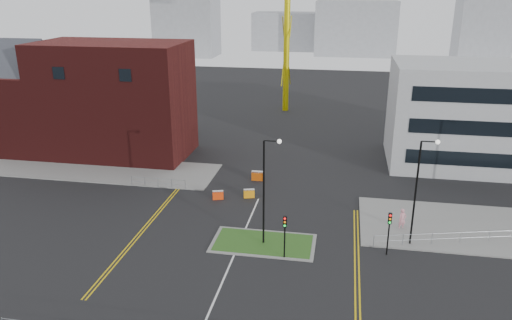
{
  "coord_description": "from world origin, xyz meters",
  "views": [
    {
      "loc": [
        7.96,
        -28.46,
        20.38
      ],
      "look_at": [
        0.17,
        14.62,
        5.0
      ],
      "focal_mm": 35.0,
      "sensor_mm": 36.0,
      "label": 1
    }
  ],
  "objects": [
    {
      "name": "grass_island",
      "position": [
        2.0,
        8.0,
        0.06
      ],
      "size": [
        8.0,
        4.0,
        0.12
      ],
      "primitive_type": "cube",
      "color": "#26531B",
      "rests_on": "ground"
    },
    {
      "name": "brick_building",
      "position": [
        -22.97,
        28.0,
        6.85
      ],
      "size": [
        24.2,
        10.07,
        14.24
      ],
      "color": "#431110",
      "rests_on": "ground"
    },
    {
      "name": "pedestrian",
      "position": [
        13.57,
        12.68,
        0.99
      ],
      "size": [
        0.85,
        0.75,
        1.97
      ],
      "primitive_type": "imported",
      "rotation": [
        0.0,
        0.0,
        0.47
      ],
      "color": "pink",
      "rests_on": "ground"
    },
    {
      "name": "pavement_left",
      "position": [
        -20.0,
        22.0,
        0.06
      ],
      "size": [
        28.0,
        8.0,
        0.12
      ],
      "primitive_type": "cube",
      "color": "slate",
      "rests_on": "ground"
    },
    {
      "name": "ground",
      "position": [
        0.0,
        0.0,
        0.0
      ],
      "size": [
        200.0,
        200.0,
        0.0
      ],
      "primitive_type": "plane",
      "color": "black",
      "rests_on": "ground"
    },
    {
      "name": "yellow_left_b",
      "position": [
        -8.7,
        10.0,
        0.01
      ],
      "size": [
        0.12,
        24.0,
        0.01
      ],
      "primitive_type": "cube",
      "color": "gold",
      "rests_on": "ground"
    },
    {
      "name": "centre_line",
      "position": [
        0.0,
        2.0,
        0.01
      ],
      "size": [
        0.15,
        30.0,
        0.01
      ],
      "primitive_type": "cube",
      "color": "silver",
      "rests_on": "ground"
    },
    {
      "name": "skyline_a",
      "position": [
        -40.0,
        120.0,
        11.0
      ],
      "size": [
        18.0,
        12.0,
        22.0
      ],
      "primitive_type": "cube",
      "color": "gray",
      "rests_on": "ground"
    },
    {
      "name": "skyline_d",
      "position": [
        -8.0,
        140.0,
        6.0
      ],
      "size": [
        30.0,
        12.0,
        12.0
      ],
      "primitive_type": "cube",
      "color": "gray",
      "rests_on": "ground"
    },
    {
      "name": "yellow_right_b",
      "position": [
        9.8,
        6.0,
        0.01
      ],
      "size": [
        0.12,
        20.0,
        0.01
      ],
      "primitive_type": "cube",
      "color": "gold",
      "rests_on": "ground"
    },
    {
      "name": "yellow_right_a",
      "position": [
        9.5,
        6.0,
        0.01
      ],
      "size": [
        0.12,
        20.0,
        0.01
      ],
      "primitive_type": "cube",
      "color": "gold",
      "rests_on": "ground"
    },
    {
      "name": "barrier_left",
      "position": [
        -1.0,
        21.99,
        0.58
      ],
      "size": [
        1.27,
        0.42,
        1.07
      ],
      "color": "#C44B0A",
      "rests_on": "ground"
    },
    {
      "name": "barrier_mid",
      "position": [
        -4.0,
        16.2,
        0.49
      ],
      "size": [
        1.13,
        0.65,
        0.91
      ],
      "color": "#FF420E",
      "rests_on": "ground"
    },
    {
      "name": "streetlamp_right_near",
      "position": [
        14.22,
        10.0,
        5.41
      ],
      "size": [
        1.46,
        0.36,
        9.18
      ],
      "color": "black",
      "rests_on": "ground"
    },
    {
      "name": "streetlamp_island",
      "position": [
        2.22,
        8.0,
        5.41
      ],
      "size": [
        1.46,
        0.36,
        9.18
      ],
      "color": "black",
      "rests_on": "ground"
    },
    {
      "name": "railing_right",
      "position": [
        20.5,
        11.5,
        0.78
      ],
      "size": [
        19.05,
        5.05,
        1.1
      ],
      "color": "gray",
      "rests_on": "ground"
    },
    {
      "name": "traffic_light_island",
      "position": [
        4.0,
        5.98,
        2.57
      ],
      "size": [
        0.28,
        0.33,
        3.65
      ],
      "color": "black",
      "rests_on": "ground"
    },
    {
      "name": "railing_left",
      "position": [
        -11.0,
        18.0,
        0.74
      ],
      "size": [
        6.05,
        0.05,
        1.1
      ],
      "color": "gray",
      "rests_on": "ground"
    },
    {
      "name": "yellow_left_a",
      "position": [
        -9.0,
        10.0,
        0.01
      ],
      "size": [
        0.12,
        24.0,
        0.01
      ],
      "primitive_type": "cube",
      "color": "gold",
      "rests_on": "ground"
    },
    {
      "name": "traffic_light_right",
      "position": [
        12.0,
        7.98,
        2.57
      ],
      "size": [
        0.28,
        0.33,
        3.65
      ],
      "color": "black",
      "rests_on": "ground"
    },
    {
      "name": "pavement_right",
      "position": [
        22.0,
        14.0,
        0.06
      ],
      "size": [
        24.0,
        10.0,
        0.12
      ],
      "primitive_type": "cube",
      "color": "slate",
      "rests_on": "ground"
    },
    {
      "name": "island_kerb",
      "position": [
        2.0,
        8.0,
        0.04
      ],
      "size": [
        8.6,
        4.6,
        0.08
      ],
      "primitive_type": "cube",
      "color": "slate",
      "rests_on": "ground"
    },
    {
      "name": "barrier_right",
      "position": [
        -1.0,
        17.15,
        0.49
      ],
      "size": [
        1.14,
        0.65,
        0.91
      ],
      "color": "#FF990E",
      "rests_on": "ground"
    },
    {
      "name": "skyline_c",
      "position": [
        45.0,
        125.0,
        14.0
      ],
      "size": [
        14.0,
        12.0,
        28.0
      ],
      "primitive_type": "cube",
      "color": "gray",
      "rests_on": "ground"
    },
    {
      "name": "office_block",
      "position": [
        26.01,
        31.97,
        6.0
      ],
      "size": [
        25.0,
        12.2,
        12.0
      ],
      "color": "#A3A5A7",
      "rests_on": "ground"
    },
    {
      "name": "skyline_b",
      "position": [
        10.0,
        130.0,
        8.0
      ],
      "size": [
        24.0,
        12.0,
        16.0
      ],
      "primitive_type": "cube",
      "color": "gray",
      "rests_on": "ground"
    }
  ]
}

